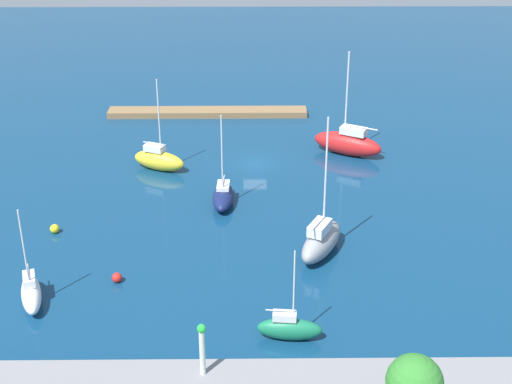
{
  "coord_description": "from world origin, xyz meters",
  "views": [
    {
      "loc": [
        0.66,
        71.85,
        31.47
      ],
      "look_at": [
        0.0,
        10.16,
        1.5
      ],
      "focal_mm": 51.5,
      "sensor_mm": 36.0,
      "label": 1
    }
  ],
  "objects": [
    {
      "name": "sailboat_white_east_end",
      "position": [
        16.91,
        25.93,
        0.91
      ],
      "size": [
        2.88,
        5.3,
        7.98
      ],
      "rotation": [
        0.0,
        0.0,
        1.87
      ],
      "color": "white",
      "rests_on": "water"
    },
    {
      "name": "sailboat_red_outer_mooring",
      "position": [
        -10.16,
        -2.29,
        1.39
      ],
      "size": [
        7.91,
        5.79,
        11.44
      ],
      "rotation": [
        0.0,
        0.0,
        5.78
      ],
      "color": "red",
      "rests_on": "water"
    },
    {
      "name": "breakwater",
      "position": [
        0.0,
        35.45,
        0.57
      ],
      "size": [
        60.86,
        2.82,
        1.15
      ],
      "primitive_type": "cube",
      "color": "gray",
      "rests_on": "ground"
    },
    {
      "name": "sailboat_navy_west_end",
      "position": [
        3.1,
        9.72,
        0.87
      ],
      "size": [
        2.15,
        5.58,
        9.08
      ],
      "rotation": [
        0.0,
        0.0,
        1.53
      ],
      "color": "#141E4C",
      "rests_on": "water"
    },
    {
      "name": "sailboat_green_near_pier",
      "position": [
        -2.08,
        30.46,
        0.9
      ],
      "size": [
        4.64,
        1.8,
        7.07
      ],
      "rotation": [
        0.0,
        0.0,
        3.04
      ],
      "color": "#19724C",
      "rests_on": "water"
    },
    {
      "name": "sailboat_gray_far_north",
      "position": [
        -5.31,
        19.03,
        1.33
      ],
      "size": [
        4.97,
        6.93,
        12.02
      ],
      "rotation": [
        0.0,
        0.0,
        4.24
      ],
      "color": "gray",
      "rests_on": "water"
    },
    {
      "name": "mooring_buoy_yellow",
      "position": [
        17.77,
        15.11,
        0.4
      ],
      "size": [
        0.81,
        0.81,
        0.81
      ],
      "primitive_type": "sphere",
      "color": "yellow",
      "rests_on": "water"
    },
    {
      "name": "mooring_buoy_red",
      "position": [
        11.02,
        23.11,
        0.4
      ],
      "size": [
        0.8,
        0.8,
        0.8
      ],
      "primitive_type": "sphere",
      "color": "red",
      "rests_on": "water"
    },
    {
      "name": "sailboat_yellow_inner_mooring",
      "position": [
        10.04,
        1.57,
        1.15
      ],
      "size": [
        6.04,
        4.08,
        9.83
      ],
      "rotation": [
        0.0,
        0.0,
        2.73
      ],
      "color": "yellow",
      "rests_on": "water"
    },
    {
      "name": "water",
      "position": [
        0.0,
        0.0,
        0.0
      ],
      "size": [
        160.0,
        160.0,
        0.0
      ],
      "primitive_type": "plane",
      "color": "navy",
      "rests_on": "ground"
    },
    {
      "name": "park_tree_center",
      "position": [
        -8.31,
        40.57,
        4.65
      ],
      "size": [
        3.18,
        3.18,
        5.48
      ],
      "color": "brown",
      "rests_on": "shoreline_park"
    },
    {
      "name": "harbor_beacon",
      "position": [
        3.59,
        35.45,
        3.3
      ],
      "size": [
        0.56,
        0.56,
        3.73
      ],
      "color": "silver",
      "rests_on": "breakwater"
    },
    {
      "name": "pier_dock",
      "position": [
        5.78,
        -15.07,
        0.37
      ],
      "size": [
        24.72,
        2.7,
        0.75
      ],
      "primitive_type": "cube",
      "color": "olive",
      "rests_on": "ground"
    }
  ]
}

